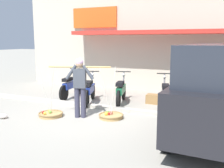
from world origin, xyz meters
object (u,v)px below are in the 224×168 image
Objects in this scene: motorcycle_end_of_row at (165,94)px; motorcycle_second_in_row at (90,90)px; fruit_vendor at (80,84)px; plastic_litter_bag at (3,116)px; motorcycle_nearest_shop at (71,86)px; wooden_crate at (153,99)px; fruit_basket_right_side at (51,114)px; motorcycle_third_in_row at (121,91)px; fruit_basket_left_side at (111,116)px.

motorcycle_second_in_row is at bearing -170.29° from motorcycle_end_of_row.
fruit_vendor is 6.05× the size of plastic_litter_bag.
motorcycle_nearest_shop reaches higher than wooden_crate.
fruit_vendor reaches higher than fruit_basket_right_side.
fruit_basket_right_side is (-0.84, -0.28, -0.91)m from fruit_vendor.
fruit_basket_right_side is 0.82× the size of motorcycle_end_of_row.
wooden_crate is (1.00, 0.50, -0.29)m from motorcycle_third_in_row.
wooden_crate is at bearing 59.37° from fruit_vendor.
wooden_crate is (-0.50, 0.42, -0.29)m from motorcycle_end_of_row.
motorcycle_end_of_row is at bearing -39.72° from wooden_crate.
motorcycle_second_in_row is at bearing -161.10° from motorcycle_third_in_row.
motorcycle_nearest_shop is 3.11m from plastic_litter_bag.
fruit_basket_right_side reaches higher than motorcycle_second_in_row.
motorcycle_second_in_row is (0.26, 1.89, 0.38)m from fruit_basket_right_side.
fruit_vendor reaches higher than fruit_basket_left_side.
motorcycle_third_in_row is at bearing -2.94° from motorcycle_nearest_shop.
motorcycle_third_in_row is 3.84m from plastic_litter_bag.
motorcycle_nearest_shop and motorcycle_end_of_row have the same top height.
fruit_basket_right_side reaches higher than wooden_crate.
fruit_vendor is at bearing -120.63° from wooden_crate.
motorcycle_second_in_row is 2.23m from wooden_crate.
fruit_basket_left_side is 2.13m from motorcycle_end_of_row.
fruit_vendor is at bearing 18.62° from fruit_basket_right_side.
plastic_litter_bag is at bearing -129.18° from motorcycle_third_in_row.
motorcycle_third_in_row is 6.39× the size of plastic_litter_bag.
fruit_basket_right_side is 1.33m from plastic_litter_bag.
fruit_basket_right_side is 0.81× the size of motorcycle_third_in_row.
plastic_litter_bag is (-1.96, -1.00, -0.91)m from fruit_vendor.
motorcycle_second_in_row is at bearing 62.18° from plastic_litter_bag.
fruit_vendor is 0.95× the size of motorcycle_third_in_row.
motorcycle_end_of_row is 0.72m from wooden_crate.
fruit_vendor is at bearing -161.32° from fruit_basket_left_side.
motorcycle_second_in_row and motorcycle_third_in_row have the same top height.
motorcycle_nearest_shop is 1.02× the size of motorcycle_third_in_row.
plastic_litter_bag is (-0.31, -3.07, -0.38)m from motorcycle_nearest_shop.
plastic_litter_bag is at bearing -147.45° from fruit_basket_right_side.
fruit_basket_left_side is 3.30× the size of wooden_crate.
motorcycle_nearest_shop is 4.13× the size of wooden_crate.
motorcycle_second_in_row is 0.98× the size of motorcycle_third_in_row.
fruit_basket_right_side reaches higher than plastic_litter_bag.
plastic_litter_bag is (-3.92, -3.04, -0.38)m from motorcycle_end_of_row.
fruit_basket_right_side is 1.95m from motorcycle_second_in_row.
fruit_vendor is 1.17× the size of fruit_basket_left_side.
motorcycle_second_in_row is 0.98× the size of motorcycle_end_of_row.
motorcycle_second_in_row is at bearing 82.31° from fruit_basket_right_side.
fruit_vendor is 1.26m from fruit_basket_right_side.
fruit_vendor is 0.95× the size of motorcycle_end_of_row.
motorcycle_second_in_row is (-0.58, 1.61, -0.53)m from fruit_vendor.
motorcycle_nearest_shop is at bearing 109.05° from fruit_basket_right_side.
fruit_basket_right_side is 0.83× the size of motorcycle_second_in_row.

